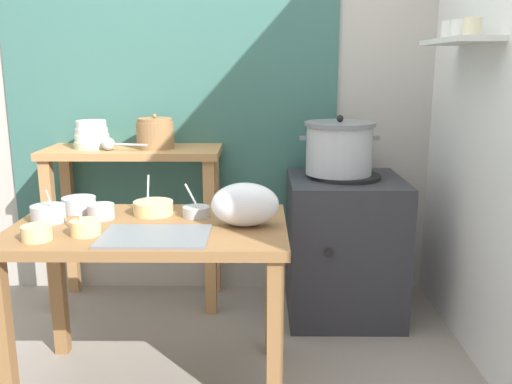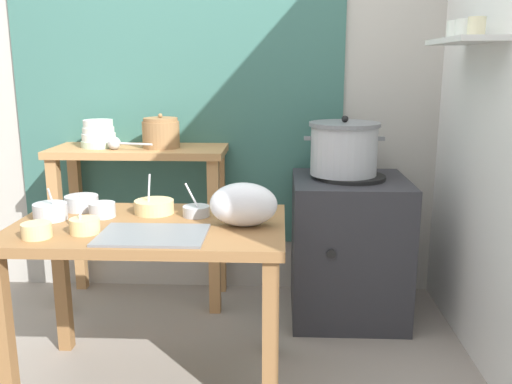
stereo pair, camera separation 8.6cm
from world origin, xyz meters
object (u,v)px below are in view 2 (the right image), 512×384
back_shelf_table (141,186)px  prep_bowl_0 (36,230)px  steamer_pot (344,148)px  prep_bowl_5 (196,210)px  ladle (116,143)px  bowl_stack_enamel (99,135)px  prep_bowl_4 (82,202)px  serving_tray (153,235)px  prep_bowl_1 (85,225)px  plastic_bag (244,205)px  clay_pot (161,133)px  prep_bowl_3 (102,209)px  prep_bowl_6 (154,206)px  prep_bowl_2 (50,211)px  stove_block (348,247)px  prep_table (150,249)px

back_shelf_table → prep_bowl_0: size_ratio=8.75×
steamer_pot → prep_bowl_5: bearing=-137.0°
ladle → bowl_stack_enamel: bearing=143.3°
bowl_stack_enamel → prep_bowl_0: (0.10, -1.08, -0.22)m
prep_bowl_4 → serving_tray: bearing=-42.6°
back_shelf_table → prep_bowl_1: size_ratio=6.42×
plastic_bag → prep_bowl_4: (-0.73, 0.22, -0.05)m
steamer_pot → prep_bowl_4: bearing=-155.1°
serving_tray → prep_bowl_4: 0.54m
clay_pot → bowl_stack_enamel: size_ratio=1.03×
prep_bowl_5 → prep_bowl_3: bearing=-175.6°
steamer_pot → prep_bowl_3: size_ratio=3.81×
clay_pot → plastic_bag: size_ratio=0.75×
prep_bowl_6 → back_shelf_table: bearing=108.8°
bowl_stack_enamel → prep_bowl_1: bowl_stack_enamel is taller
prep_bowl_2 → prep_bowl_5: 0.60m
ladle → prep_bowl_1: bearing=-81.2°
plastic_bag → prep_bowl_0: bearing=-166.2°
serving_tray → prep_bowl_6: (-0.07, 0.33, 0.03)m
prep_bowl_0 → prep_bowl_3: size_ratio=1.00×
serving_tray → prep_bowl_0: size_ratio=3.65×
plastic_bag → prep_bowl_6: bearing=156.2°
prep_bowl_3 → plastic_bag: bearing=-10.0°
steamer_pot → serving_tray: bearing=-131.0°
stove_block → prep_bowl_5: bearing=-139.5°
prep_table → serving_tray: bearing=-72.3°
clay_pot → prep_bowl_4: 0.74m
clay_pot → prep_bowl_0: (-0.24, -1.07, -0.23)m
clay_pot → plastic_bag: bearing=-59.9°
steamer_pot → prep_bowl_6: bearing=-145.6°
prep_table → prep_bowl_1: (-0.21, -0.14, 0.14)m
stove_block → ladle: 1.37m
steamer_pot → plastic_bag: size_ratio=1.56×
ladle → prep_bowl_5: (0.53, -0.66, -0.19)m
stove_block → prep_bowl_1: 1.46m
clay_pot → prep_bowl_1: (-0.09, -1.01, -0.23)m
back_shelf_table → prep_bowl_1: 1.01m
clay_pot → bowl_stack_enamel: 0.35m
stove_block → ladle: (-1.26, 0.04, 0.55)m
ladle → prep_bowl_5: ladle is taller
ladle → plastic_bag: bearing=-47.2°
clay_pot → prep_bowl_4: clay_pot is taller
prep_bowl_0 → prep_bowl_3: 0.33m
stove_block → serving_tray: bearing=-133.0°
back_shelf_table → prep_bowl_5: (0.43, -0.75, 0.07)m
ladle → prep_bowl_3: bearing=-78.8°
prep_bowl_2 → plastic_bag: bearing=-3.7°
prep_bowl_1 → serving_tray: bearing=-6.5°
ladle → prep_bowl_0: size_ratio=2.31×
bowl_stack_enamel → prep_bowl_5: (0.65, -0.75, -0.22)m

